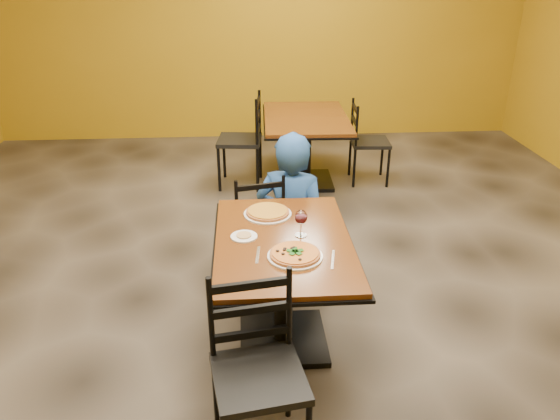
{
  "coord_description": "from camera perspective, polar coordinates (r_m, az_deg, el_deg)",
  "views": [
    {
      "loc": [
        -0.21,
        -3.3,
        2.26
      ],
      "look_at": [
        -0.01,
        -0.3,
        0.85
      ],
      "focal_mm": 34.53,
      "sensor_mm": 36.0,
      "label": 1
    }
  ],
  "objects": [
    {
      "name": "dip",
      "position": [
        3.21,
        -3.85,
        -2.67
      ],
      "size": [
        0.09,
        0.09,
        0.01
      ],
      "primitive_type": "cylinder",
      "color": "tan",
      "rests_on": "side_plate"
    },
    {
      "name": "chair_main_far",
      "position": [
        4.14,
        -2.64,
        -1.22
      ],
      "size": [
        0.46,
        0.46,
        0.85
      ],
      "primitive_type": null,
      "rotation": [
        0.0,
        0.0,
        3.35
      ],
      "color": "black",
      "rests_on": "floor"
    },
    {
      "name": "pizza_main",
      "position": [
        3.0,
        1.61,
        -4.64
      ],
      "size": [
        0.28,
        0.28,
        0.02
      ],
      "primitive_type": "cylinder",
      "color": "#97120B",
      "rests_on": "plate_main"
    },
    {
      "name": "plate_main",
      "position": [
        3.01,
        1.6,
        -4.91
      ],
      "size": [
        0.31,
        0.31,
        0.01
      ],
      "primitive_type": "cylinder",
      "color": "white",
      "rests_on": "table_main"
    },
    {
      "name": "diner",
      "position": [
        4.12,
        1.25,
        0.78
      ],
      "size": [
        0.67,
        0.55,
        1.12
      ],
      "primitive_type": "imported",
      "rotation": [
        0.0,
        0.0,
        2.8
      ],
      "color": "navy",
      "rests_on": "floor"
    },
    {
      "name": "chair_main_near",
      "position": [
        2.65,
        -2.23,
        -17.43
      ],
      "size": [
        0.49,
        0.49,
        0.94
      ],
      "primitive_type": null,
      "rotation": [
        0.0,
        0.0,
        0.16
      ],
      "color": "black",
      "rests_on": "floor"
    },
    {
      "name": "side_plate",
      "position": [
        3.22,
        -3.84,
        -2.82
      ],
      "size": [
        0.16,
        0.16,
        0.01
      ],
      "primitive_type": "cylinder",
      "color": "white",
      "rests_on": "table_main"
    },
    {
      "name": "fork",
      "position": [
        3.03,
        -2.38,
        -4.77
      ],
      "size": [
        0.03,
        0.19,
        0.0
      ],
      "primitive_type": "cube",
      "rotation": [
        0.0,
        0.0,
        -0.1
      ],
      "color": "silver",
      "rests_on": "table_main"
    },
    {
      "name": "wall_back",
      "position": [
        7.34,
        -2.37,
        19.15
      ],
      "size": [
        7.0,
        0.01,
        3.0
      ],
      "primitive_type": "cube",
      "color": "#A97F12",
      "rests_on": "ground"
    },
    {
      "name": "table_main",
      "position": [
        3.28,
        0.35,
        -6.12
      ],
      "size": [
        0.83,
        1.23,
        0.75
      ],
      "color": "brown",
      "rests_on": "floor"
    },
    {
      "name": "chair_second_right",
      "position": [
        5.96,
        9.51,
        7.05
      ],
      "size": [
        0.42,
        0.42,
        0.89
      ],
      "primitive_type": null,
      "rotation": [
        0.0,
        0.0,
        1.51
      ],
      "color": "black",
      "rests_on": "floor"
    },
    {
      "name": "plate_far",
      "position": [
        3.49,
        -1.32,
        -0.41
      ],
      "size": [
        0.31,
        0.31,
        0.01
      ],
      "primitive_type": "cylinder",
      "color": "white",
      "rests_on": "table_main"
    },
    {
      "name": "floor",
      "position": [
        4.0,
        -0.21,
        -9.24
      ],
      "size": [
        7.0,
        8.0,
        0.01
      ],
      "primitive_type": "cube",
      "color": "black",
      "rests_on": "ground"
    },
    {
      "name": "table_second",
      "position": [
        5.81,
        2.72,
        8.08
      ],
      "size": [
        0.94,
        1.36,
        0.75
      ],
      "rotation": [
        0.0,
        0.0,
        -0.03
      ],
      "color": "brown",
      "rests_on": "floor"
    },
    {
      "name": "wine_glass",
      "position": [
        3.19,
        2.23,
        -1.3
      ],
      "size": [
        0.08,
        0.08,
        0.18
      ],
      "primitive_type": null,
      "color": "white",
      "rests_on": "table_main"
    },
    {
      "name": "pizza_far",
      "position": [
        3.48,
        -1.32,
        -0.17
      ],
      "size": [
        0.28,
        0.28,
        0.02
      ],
      "primitive_type": "cylinder",
      "color": "gold",
      "rests_on": "plate_far"
    },
    {
      "name": "knife",
      "position": [
        2.99,
        5.61,
        -5.25
      ],
      "size": [
        0.05,
        0.21,
        0.0
      ],
      "primitive_type": "cube",
      "rotation": [
        0.0,
        0.0,
        -0.2
      ],
      "color": "silver",
      "rests_on": "table_main"
    },
    {
      "name": "chair_second_left",
      "position": [
        5.79,
        -4.31,
        7.33
      ],
      "size": [
        0.49,
        0.49,
        0.99
      ],
      "primitive_type": null,
      "rotation": [
        0.0,
        0.0,
        -1.68
      ],
      "color": "black",
      "rests_on": "floor"
    }
  ]
}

